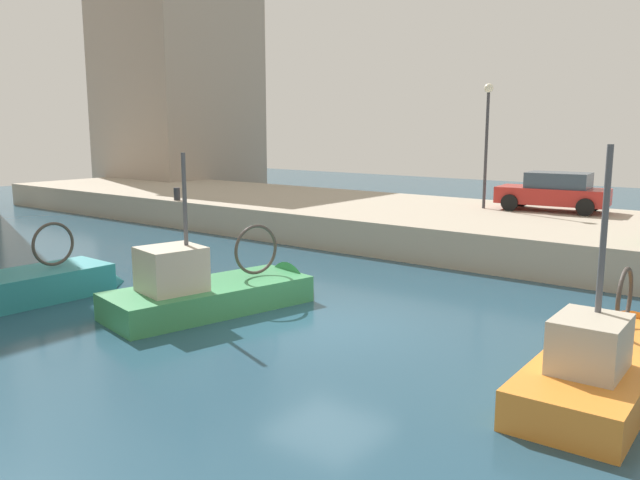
{
  "coord_description": "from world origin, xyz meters",
  "views": [
    {
      "loc": [
        -10.99,
        -8.39,
        4.39
      ],
      "look_at": [
        3.27,
        2.8,
        1.2
      ],
      "focal_mm": 36.24,
      "sensor_mm": 36.0,
      "label": 1
    }
  ],
  "objects_px": {
    "fishing_boat_orange": "(605,375)",
    "parked_car_red": "(554,192)",
    "fishing_boat_green": "(222,302)",
    "mooring_bollard_north": "(177,194)",
    "quay_streetlamp": "(487,125)",
    "fishing_boat_teal": "(4,300)"
  },
  "relations": [
    {
      "from": "parked_car_red",
      "to": "fishing_boat_teal",
      "type": "bearing_deg",
      "value": 156.62
    },
    {
      "from": "fishing_boat_orange",
      "to": "fishing_boat_teal",
      "type": "height_order",
      "value": "fishing_boat_orange"
    },
    {
      "from": "fishing_boat_orange",
      "to": "parked_car_red",
      "type": "relative_size",
      "value": 1.45
    },
    {
      "from": "fishing_boat_orange",
      "to": "parked_car_red",
      "type": "distance_m",
      "value": 14.57
    },
    {
      "from": "fishing_boat_green",
      "to": "quay_streetlamp",
      "type": "distance_m",
      "value": 14.11
    },
    {
      "from": "fishing_boat_green",
      "to": "parked_car_red",
      "type": "bearing_deg",
      "value": -12.71
    },
    {
      "from": "fishing_boat_teal",
      "to": "mooring_bollard_north",
      "type": "bearing_deg",
      "value": 31.27
    },
    {
      "from": "fishing_boat_teal",
      "to": "mooring_bollard_north",
      "type": "distance_m",
      "value": 12.93
    },
    {
      "from": "fishing_boat_orange",
      "to": "mooring_bollard_north",
      "type": "height_order",
      "value": "fishing_boat_orange"
    },
    {
      "from": "parked_car_red",
      "to": "fishing_boat_orange",
      "type": "bearing_deg",
      "value": -157.8
    },
    {
      "from": "parked_car_red",
      "to": "mooring_bollard_north",
      "type": "relative_size",
      "value": 7.58
    },
    {
      "from": "fishing_boat_green",
      "to": "fishing_boat_orange",
      "type": "xyz_separation_m",
      "value": [
        0.9,
        -8.68,
        -0.03
      ]
    },
    {
      "from": "fishing_boat_green",
      "to": "fishing_boat_teal",
      "type": "bearing_deg",
      "value": 126.59
    },
    {
      "from": "mooring_bollard_north",
      "to": "quay_streetlamp",
      "type": "bearing_deg",
      "value": -64.43
    },
    {
      "from": "fishing_boat_green",
      "to": "parked_car_red",
      "type": "xyz_separation_m",
      "value": [
        14.28,
        -3.22,
        1.8
      ]
    },
    {
      "from": "mooring_bollard_north",
      "to": "quay_streetlamp",
      "type": "height_order",
      "value": "quay_streetlamp"
    },
    {
      "from": "fishing_boat_orange",
      "to": "mooring_bollard_north",
      "type": "bearing_deg",
      "value": 70.78
    },
    {
      "from": "fishing_boat_teal",
      "to": "quay_streetlamp",
      "type": "bearing_deg",
      "value": -17.12
    },
    {
      "from": "fishing_boat_orange",
      "to": "fishing_boat_teal",
      "type": "xyz_separation_m",
      "value": [
        -4.13,
        13.03,
        0.05
      ]
    },
    {
      "from": "fishing_boat_green",
      "to": "fishing_boat_orange",
      "type": "distance_m",
      "value": 8.73
    },
    {
      "from": "fishing_boat_teal",
      "to": "quay_streetlamp",
      "type": "distance_m",
      "value": 17.94
    },
    {
      "from": "fishing_boat_teal",
      "to": "parked_car_red",
      "type": "bearing_deg",
      "value": -23.38
    }
  ]
}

